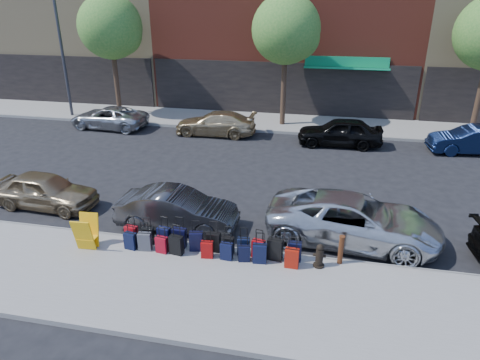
% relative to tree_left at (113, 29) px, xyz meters
% --- Properties ---
extents(ground, '(120.00, 120.00, 0.00)m').
position_rel_tree_left_xyz_m(ground, '(9.86, -9.50, -5.41)').
color(ground, black).
rests_on(ground, ground).
extents(sidewalk_near, '(60.00, 4.00, 0.15)m').
position_rel_tree_left_xyz_m(sidewalk_near, '(9.86, -16.00, -5.34)').
color(sidewalk_near, gray).
rests_on(sidewalk_near, ground).
extents(sidewalk_far, '(60.00, 4.00, 0.15)m').
position_rel_tree_left_xyz_m(sidewalk_far, '(9.86, 0.50, -5.34)').
color(sidewalk_far, gray).
rests_on(sidewalk_far, ground).
extents(curb_near, '(60.00, 0.08, 0.15)m').
position_rel_tree_left_xyz_m(curb_near, '(9.86, -13.98, -5.34)').
color(curb_near, gray).
rests_on(curb_near, ground).
extents(curb_far, '(60.00, 0.08, 0.15)m').
position_rel_tree_left_xyz_m(curb_far, '(9.86, -1.52, -5.34)').
color(curb_far, gray).
rests_on(curb_far, ground).
extents(tree_left, '(3.80, 3.80, 7.27)m').
position_rel_tree_left_xyz_m(tree_left, '(0.00, 0.00, 0.00)').
color(tree_left, black).
rests_on(tree_left, sidewalk_far).
extents(tree_center, '(3.80, 3.80, 7.27)m').
position_rel_tree_left_xyz_m(tree_center, '(10.50, 0.00, 0.00)').
color(tree_center, black).
rests_on(tree_center, sidewalk_far).
extents(streetlight, '(2.59, 0.18, 8.00)m').
position_rel_tree_left_xyz_m(streetlight, '(-2.94, -0.70, -0.75)').
color(streetlight, '#333338').
rests_on(streetlight, sidewalk_far).
extents(suitcase_front_0, '(0.40, 0.26, 0.91)m').
position_rel_tree_left_xyz_m(suitcase_front_0, '(7.31, -14.34, -4.98)').
color(suitcase_front_0, '#A10A13').
rests_on(suitcase_front_0, sidewalk_near).
extents(suitcase_front_1, '(0.39, 0.24, 0.90)m').
position_rel_tree_left_xyz_m(suitcase_front_1, '(7.83, -14.32, -4.98)').
color(suitcase_front_1, black).
rests_on(suitcase_front_1, sidewalk_near).
extents(suitcase_front_2, '(0.42, 0.28, 0.94)m').
position_rel_tree_left_xyz_m(suitcase_front_2, '(8.35, -14.26, -4.97)').
color(suitcase_front_2, black).
rests_on(suitcase_front_2, sidewalk_near).
extents(suitcase_front_3, '(0.42, 0.24, 0.99)m').
position_rel_tree_left_xyz_m(suitcase_front_3, '(8.84, -14.26, -4.95)').
color(suitcase_front_3, black).
rests_on(suitcase_front_3, sidewalk_near).
extents(suitcase_front_4, '(0.44, 0.30, 0.97)m').
position_rel_tree_left_xyz_m(suitcase_front_4, '(9.40, -14.34, -4.96)').
color(suitcase_front_4, black).
rests_on(suitcase_front_4, sidewalk_near).
extents(suitcase_front_5, '(0.41, 0.23, 0.98)m').
position_rel_tree_left_xyz_m(suitcase_front_5, '(9.93, -14.29, -4.96)').
color(suitcase_front_5, black).
rests_on(suitcase_front_5, sidewalk_near).
extents(suitcase_front_6, '(0.37, 0.22, 0.88)m').
position_rel_tree_left_xyz_m(suitcase_front_6, '(10.37, -14.32, -4.99)').
color(suitcase_front_6, black).
rests_on(suitcase_front_6, sidewalk_near).
extents(suitcase_front_7, '(0.38, 0.23, 0.87)m').
position_rel_tree_left_xyz_m(suitcase_front_7, '(10.84, -14.28, -4.99)').
color(suitcase_front_7, black).
rests_on(suitcase_front_7, sidewalk_near).
extents(suitcase_front_8, '(0.40, 0.27, 0.89)m').
position_rel_tree_left_xyz_m(suitcase_front_8, '(11.29, -14.33, -4.98)').
color(suitcase_front_8, '#96090E').
rests_on(suitcase_front_8, sidewalk_near).
extents(suitcase_front_9, '(0.46, 0.29, 1.05)m').
position_rel_tree_left_xyz_m(suitcase_front_9, '(11.78, -14.35, -4.93)').
color(suitcase_front_9, black).
rests_on(suitcase_front_9, sidewalk_near).
extents(suitcase_front_10, '(0.40, 0.23, 0.95)m').
position_rel_tree_left_xyz_m(suitcase_front_10, '(12.34, -14.28, -4.96)').
color(suitcase_front_10, black).
rests_on(suitcase_front_10, sidewalk_near).
extents(suitcase_back_0, '(0.39, 0.26, 0.86)m').
position_rel_tree_left_xyz_m(suitcase_back_0, '(7.43, -14.66, -4.99)').
color(suitcase_back_0, black).
rests_on(suitcase_back_0, sidewalk_near).
extents(suitcase_back_1, '(0.41, 0.27, 0.92)m').
position_rel_tree_left_xyz_m(suitcase_back_1, '(7.88, -14.64, -4.97)').
color(suitcase_back_1, '#424248').
rests_on(suitcase_back_1, sidewalk_near).
extents(suitcase_back_2, '(0.37, 0.25, 0.82)m').
position_rel_tree_left_xyz_m(suitcase_back_2, '(8.43, -14.66, -5.01)').
color(suitcase_back_2, maroon).
rests_on(suitcase_back_2, sidewalk_near).
extents(suitcase_back_3, '(0.43, 0.29, 0.95)m').
position_rel_tree_left_xyz_m(suitcase_back_3, '(8.88, -14.65, -4.97)').
color(suitcase_back_3, black).
rests_on(suitcase_back_3, sidewalk_near).
extents(suitcase_back_5, '(0.37, 0.24, 0.83)m').
position_rel_tree_left_xyz_m(suitcase_back_5, '(9.83, -14.65, -5.00)').
color(suitcase_back_5, '#990A09').
rests_on(suitcase_back_5, sidewalk_near).
extents(suitcase_back_6, '(0.37, 0.23, 0.84)m').
position_rel_tree_left_xyz_m(suitcase_back_6, '(10.41, -14.63, -5.00)').
color(suitcase_back_6, black).
rests_on(suitcase_back_6, sidewalk_near).
extents(suitcase_back_7, '(0.37, 0.26, 0.80)m').
position_rel_tree_left_xyz_m(suitcase_back_7, '(10.93, -14.61, -5.01)').
color(suitcase_back_7, black).
rests_on(suitcase_back_7, sidewalk_near).
extents(suitcase_back_8, '(0.41, 0.26, 0.94)m').
position_rel_tree_left_xyz_m(suitcase_back_8, '(11.37, -14.59, -4.97)').
color(suitcase_back_8, black).
rests_on(suitcase_back_8, sidewalk_near).
extents(suitcase_back_10, '(0.40, 0.24, 0.93)m').
position_rel_tree_left_xyz_m(suitcase_back_10, '(12.30, -14.63, -4.97)').
color(suitcase_back_10, '#981609').
rests_on(suitcase_back_10, sidewalk_near).
extents(fire_hydrant, '(0.36, 0.32, 0.71)m').
position_rel_tree_left_xyz_m(fire_hydrant, '(13.06, -14.44, -4.93)').
color(fire_hydrant, black).
rests_on(fire_hydrant, sidewalk_near).
extents(bollard, '(0.16, 0.16, 0.89)m').
position_rel_tree_left_xyz_m(bollard, '(13.64, -14.17, -4.80)').
color(bollard, '#38190C').
rests_on(bollard, sidewalk_near).
extents(display_rack, '(0.63, 0.69, 1.05)m').
position_rel_tree_left_xyz_m(display_rack, '(6.13, -14.90, -4.74)').
color(display_rack, '#FCB50E').
rests_on(display_rack, sidewalk_near).
extents(car_near_0, '(3.94, 1.75, 1.32)m').
position_rel_tree_left_xyz_m(car_near_0, '(3.03, -12.40, -4.75)').
color(car_near_0, '#9A835E').
rests_on(car_near_0, ground).
extents(car_near_1, '(4.05, 1.45, 1.33)m').
position_rel_tree_left_xyz_m(car_near_1, '(8.30, -12.89, -4.75)').
color(car_near_1, '#373639').
rests_on(car_near_1, ground).
extents(car_near_2, '(5.62, 3.03, 1.50)m').
position_rel_tree_left_xyz_m(car_near_2, '(14.03, -12.56, -4.66)').
color(car_near_2, silver).
rests_on(car_near_2, ground).
extents(car_far_0, '(4.68, 2.38, 1.27)m').
position_rel_tree_left_xyz_m(car_far_0, '(0.38, -2.44, -4.78)').
color(car_far_0, silver).
rests_on(car_far_0, ground).
extents(car_far_1, '(4.52, 1.84, 1.31)m').
position_rel_tree_left_xyz_m(car_far_1, '(6.87, -2.46, -4.76)').
color(car_far_1, tan).
rests_on(car_far_1, ground).
extents(car_far_2, '(4.34, 1.85, 1.46)m').
position_rel_tree_left_xyz_m(car_far_2, '(13.68, -2.97, -4.68)').
color(car_far_2, black).
rests_on(car_far_2, ground).
extents(car_far_3, '(4.26, 1.89, 1.36)m').
position_rel_tree_left_xyz_m(car_far_3, '(20.10, -2.86, -4.73)').
color(car_far_3, '#0C1836').
rests_on(car_far_3, ground).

